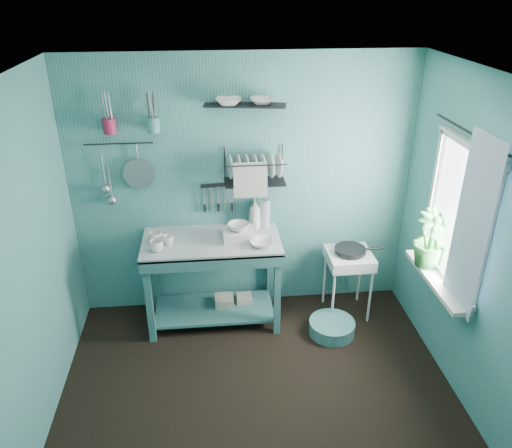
{
  "coord_description": "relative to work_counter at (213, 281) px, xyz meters",
  "views": [
    {
      "loc": [
        -0.33,
        -2.85,
        3.05
      ],
      "look_at": [
        0.05,
        0.85,
        1.2
      ],
      "focal_mm": 35.0,
      "sensor_mm": 36.0,
      "label": 1
    }
  ],
  "objects": [
    {
      "name": "floor",
      "position": [
        0.33,
        -1.19,
        -0.45
      ],
      "size": [
        3.2,
        3.2,
        0.0
      ],
      "primitive_type": "plane",
      "color": "black",
      "rests_on": "ground"
    },
    {
      "name": "ceiling",
      "position": [
        0.33,
        -1.19,
        2.05
      ],
      "size": [
        3.2,
        3.2,
        0.0
      ],
      "primitive_type": "plane",
      "rotation": [
        3.14,
        0.0,
        0.0
      ],
      "color": "silver",
      "rests_on": "ground"
    },
    {
      "name": "wall_back",
      "position": [
        0.33,
        0.31,
        0.8
      ],
      "size": [
        3.2,
        0.0,
        3.2
      ],
      "primitive_type": "plane",
      "rotation": [
        1.57,
        0.0,
        0.0
      ],
      "color": "#3B7978",
      "rests_on": "ground"
    },
    {
      "name": "wall_left",
      "position": [
        -1.27,
        -1.19,
        0.8
      ],
      "size": [
        0.0,
        3.0,
        3.0
      ],
      "primitive_type": "plane",
      "rotation": [
        1.57,
        0.0,
        1.57
      ],
      "color": "#3B7978",
      "rests_on": "ground"
    },
    {
      "name": "wall_right",
      "position": [
        1.93,
        -1.19,
        0.8
      ],
      "size": [
        0.0,
        3.0,
        3.0
      ],
      "primitive_type": "plane",
      "rotation": [
        1.57,
        0.0,
        -1.57
      ],
      "color": "#3B7978",
      "rests_on": "ground"
    },
    {
      "name": "work_counter",
      "position": [
        0.0,
        0.0,
        0.0
      ],
      "size": [
        1.28,
        0.68,
        0.89
      ],
      "primitive_type": "cube",
      "rotation": [
        0.0,
        0.0,
        -0.04
      ],
      "color": "#2F6163",
      "rests_on": "floor"
    },
    {
      "name": "mug_left",
      "position": [
        -0.48,
        -0.16,
        0.49
      ],
      "size": [
        0.12,
        0.12,
        0.1
      ],
      "primitive_type": "imported",
      "color": "silver",
      "rests_on": "work_counter"
    },
    {
      "name": "mug_mid",
      "position": [
        -0.38,
        -0.06,
        0.49
      ],
      "size": [
        0.14,
        0.14,
        0.09
      ],
      "primitive_type": "imported",
      "rotation": [
        0.0,
        0.0,
        0.52
      ],
      "color": "silver",
      "rests_on": "work_counter"
    },
    {
      "name": "mug_right",
      "position": [
        -0.5,
        0.0,
        0.49
      ],
      "size": [
        0.17,
        0.17,
        0.1
      ],
      "primitive_type": "imported",
      "rotation": [
        0.0,
        0.0,
        1.05
      ],
      "color": "silver",
      "rests_on": "work_counter"
    },
    {
      "name": "wash_tub",
      "position": [
        0.25,
        -0.02,
        0.5
      ],
      "size": [
        0.28,
        0.22,
        0.1
      ],
      "primitive_type": "cube",
      "color": "silver",
      "rests_on": "work_counter"
    },
    {
      "name": "tub_bowl",
      "position": [
        0.25,
        -0.02,
        0.58
      ],
      "size": [
        0.2,
        0.19,
        0.06
      ],
      "primitive_type": "imported",
      "color": "silver",
      "rests_on": "wash_tub"
    },
    {
      "name": "soap_bottle",
      "position": [
        0.42,
        0.2,
        0.6
      ],
      "size": [
        0.12,
        0.12,
        0.3
      ],
      "primitive_type": "imported",
      "color": "silver",
      "rests_on": "work_counter"
    },
    {
      "name": "water_bottle",
      "position": [
        0.52,
        0.22,
        0.59
      ],
      "size": [
        0.09,
        0.09,
        0.28
      ],
      "primitive_type": "cylinder",
      "color": "#AAB4BE",
      "rests_on": "work_counter"
    },
    {
      "name": "counter_bowl",
      "position": [
        0.45,
        -0.15,
        0.47
      ],
      "size": [
        0.22,
        0.22,
        0.05
      ],
      "primitive_type": "imported",
      "color": "silver",
      "rests_on": "work_counter"
    },
    {
      "name": "hotplate_stand",
      "position": [
        1.31,
        -0.0,
        -0.11
      ],
      "size": [
        0.45,
        0.45,
        0.68
      ],
      "primitive_type": "cube",
      "rotation": [
        0.0,
        0.0,
        0.07
      ],
      "color": "silver",
      "rests_on": "floor"
    },
    {
      "name": "frying_pan",
      "position": [
        1.31,
        -0.0,
        0.27
      ],
      "size": [
        0.3,
        0.3,
        0.03
      ],
      "primitive_type": "cylinder",
      "color": "black",
      "rests_on": "hotplate_stand"
    },
    {
      "name": "knife_strip",
      "position": [
        0.08,
        0.28,
        0.86
      ],
      "size": [
        0.32,
        0.04,
        0.03
      ],
      "primitive_type": "cube",
      "rotation": [
        0.0,
        0.0,
        0.07
      ],
      "color": "black",
      "rests_on": "wall_back"
    },
    {
      "name": "dish_rack",
      "position": [
        0.42,
        0.18,
        1.07
      ],
      "size": [
        0.56,
        0.27,
        0.32
      ],
      "primitive_type": "cube",
      "rotation": [
        0.0,
        0.0,
        0.05
      ],
      "color": "black",
      "rests_on": "wall_back"
    },
    {
      "name": "upper_shelf",
      "position": [
        0.34,
        0.21,
        1.62
      ],
      "size": [
        0.72,
        0.29,
        0.01
      ],
      "primitive_type": "cube",
      "rotation": [
        0.0,
        0.0,
        -0.16
      ],
      "color": "black",
      "rests_on": "wall_back"
    },
    {
      "name": "shelf_bowl_left",
      "position": [
        0.2,
        0.21,
        1.65
      ],
      "size": [
        0.24,
        0.24,
        0.05
      ],
      "primitive_type": "imported",
      "rotation": [
        0.0,
        0.0,
        -0.08
      ],
      "color": "silver",
      "rests_on": "upper_shelf"
    },
    {
      "name": "shelf_bowl_right",
      "position": [
        0.48,
        0.21,
        1.64
      ],
      "size": [
        0.21,
        0.21,
        0.05
      ],
      "primitive_type": "imported",
      "rotation": [
        0.0,
        0.0,
        -0.03
      ],
      "color": "silver",
      "rests_on": "upper_shelf"
    },
    {
      "name": "utensil_cup_magenta",
      "position": [
        -0.82,
        0.23,
        1.46
      ],
      "size": [
        0.11,
        0.11,
        0.13
      ],
      "primitive_type": "cylinder",
      "color": "#9C1C3D",
      "rests_on": "wall_back"
    },
    {
      "name": "utensil_cup_teal",
      "position": [
        -0.45,
        0.23,
        1.46
      ],
      "size": [
        0.11,
        0.11,
        0.13
      ],
      "primitive_type": "cylinder",
      "color": "teal",
      "rests_on": "wall_back"
    },
    {
      "name": "colander",
      "position": [
        -0.62,
        0.26,
        1.01
      ],
      "size": [
        0.28,
        0.03,
        0.28
      ],
      "primitive_type": "cylinder",
      "rotation": [
        1.54,
        0.0,
        0.0
      ],
      "color": "#94969B",
      "rests_on": "wall_back"
    },
    {
      "name": "ladle_outer",
      "position": [
        -0.93,
        0.27,
        1.05
      ],
      "size": [
        0.01,
        0.01,
        0.3
      ],
      "primitive_type": "cylinder",
      "color": "#94969B",
      "rests_on": "wall_back"
    },
    {
      "name": "ladle_inner",
      "position": [
        -0.89,
        0.27,
        0.94
      ],
      "size": [
        0.01,
        0.01,
        0.3
      ],
      "primitive_type": "cylinder",
      "color": "#94969B",
      "rests_on": "wall_back"
    },
    {
      "name": "hook_rail",
      "position": [
        -0.77,
        0.28,
        1.29
      ],
      "size": [
        0.6,
        0.01,
        0.01
      ],
      "primitive_type": "cylinder",
      "rotation": [
        0.0,
        1.57,
        0.0
      ],
      "color": "black",
      "rests_on": "wall_back"
    },
    {
      "name": "window_glass",
      "position": [
        1.91,
        -0.74,
        0.95
      ],
      "size": [
        0.0,
        1.1,
        1.1
      ],
      "primitive_type": "plane",
      "rotation": [
        1.57,
        0.0,
        1.57
      ],
      "color": "white",
      "rests_on": "wall_right"
    },
    {
      "name": "windowsill",
      "position": [
        1.83,
        -0.74,
        0.36
      ],
      "size": [
        0.16,
        0.95,
        0.04
      ],
      "primitive_type": "cube",
      "color": "silver",
      "rests_on": "wall_right"
    },
    {
      "name": "curtain",
      "position": [
        1.85,
        -1.04,
        1.0
      ],
      "size": [
        0.0,
        1.35,
        1.35
      ],
      "primitive_type": "plane",
      "rotation": [
        1.57,
        0.0,
        1.57
      ],
      "color": "white",
      "rests_on": "wall_right"
    },
    {
      "name": "curtain_rod",
      "position": [
        1.87,
        -0.74,
        1.6
      ],
      "size": [
        0.02,
        1.05,
        0.02
      ],
      "primitive_type": "cylinder",
      "rotation": [
        1.57,
        0.0,
        0.0
      ],
      "color": "black",
      "rests_on": "wall_right"
    },
    {
      "name": "potted_plant",
      "position": [
        1.82,
        -0.53,
        0.63
      ],
      "size": [
        0.32,
        0.32,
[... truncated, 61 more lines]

